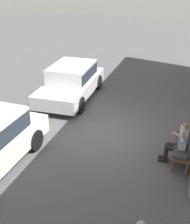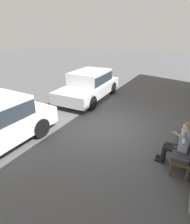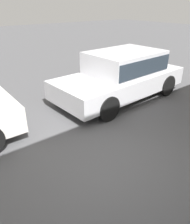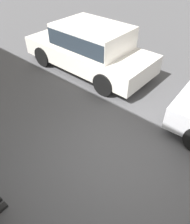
% 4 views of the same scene
% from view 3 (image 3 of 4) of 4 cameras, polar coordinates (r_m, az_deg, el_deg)
% --- Properties ---
extents(ground_plane, '(60.00, 60.00, 0.00)m').
position_cam_3_polar(ground_plane, '(4.42, 1.59, -13.20)').
color(ground_plane, '#4C4C4F').
extents(parked_car_near, '(4.51, 2.14, 1.49)m').
position_cam_3_polar(parked_car_near, '(7.14, 7.09, 10.06)').
color(parked_car_near, silver).
rests_on(parked_car_near, ground_plane).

